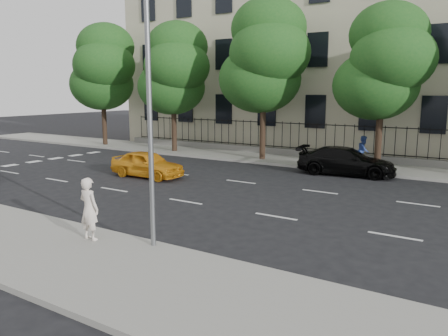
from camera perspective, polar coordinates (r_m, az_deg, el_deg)
The scene contains 16 objects.
ground at distance 15.80m, azimuth -10.55°, elevation -6.26°, with size 120.00×120.00×0.00m, color black.
near_sidewalk at distance 13.27m, azimuth -22.44°, elevation -9.76°, with size 60.00×4.00×0.15m, color gray.
far_sidewalk at distance 27.50m, azimuth 9.49°, elevation 0.93°, with size 60.00×4.00×0.15m, color gray.
lane_markings at distance 19.44m, azimuth -1.07°, elevation -2.97°, with size 49.60×4.62×0.01m, color silver, non-canonical shape.
crosswalk at distance 29.29m, azimuth -24.88°, elevation 0.54°, with size 0.50×12.10×0.01m, color silver, non-canonical shape.
masonry_building at distance 35.89m, azimuth 15.67°, elevation 17.16°, with size 34.60×12.11×18.50m.
iron_fence at distance 28.98m, azimuth 10.81°, elevation 2.50°, with size 30.00×0.50×2.20m.
street_light at distance 12.21m, azimuth -8.17°, elevation 13.47°, with size 0.25×3.32×8.05m.
tree_a at distance 35.96m, azimuth -15.45°, elevation 12.52°, with size 5.71×5.31×9.39m.
tree_b at distance 31.19m, azimuth -6.44°, elevation 12.71°, with size 5.53×5.12×8.97m.
tree_c at distance 27.46m, azimuth 5.45°, elevation 14.27°, with size 5.89×5.50×9.80m.
tree_d at distance 25.08m, azimuth 20.26°, elevation 12.79°, with size 5.34×4.94×8.84m.
yellow_taxi at distance 22.71m, azimuth -10.03°, elevation 0.52°, with size 1.61×4.00×1.36m, color orange.
black_sedan at distance 23.83m, azimuth 15.64°, elevation 0.87°, with size 2.05×5.04×1.46m, color black.
woman_near at distance 13.14m, azimuth -17.21°, elevation -5.11°, with size 0.67×0.44×1.83m, color silver.
pedestrian_far at distance 26.56m, azimuth 17.76°, elevation 2.24°, with size 0.81×0.63×1.66m, color #2E4798.
Camera 1 is at (10.32, -11.12, 4.42)m, focal length 35.00 mm.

